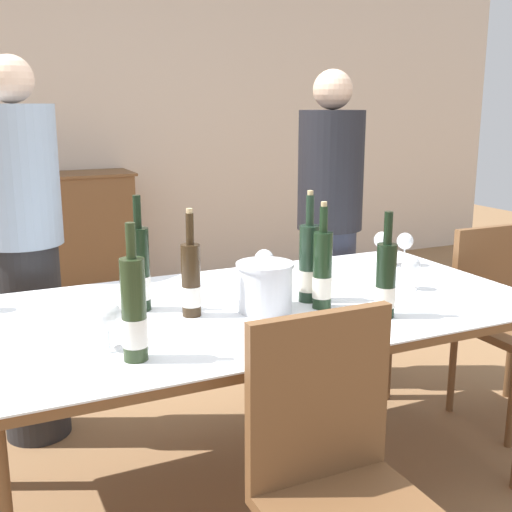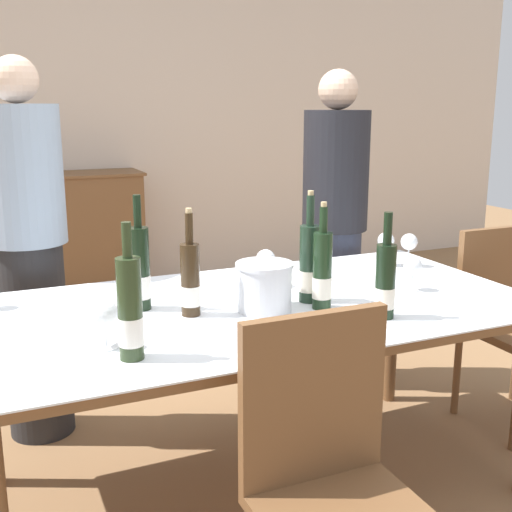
# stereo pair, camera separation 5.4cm
# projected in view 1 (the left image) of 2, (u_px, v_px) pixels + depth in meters

# --- Properties ---
(ground_plane) EXTENTS (12.00, 12.00, 0.00)m
(ground_plane) POSITION_uv_depth(u_px,v_px,m) (256.00, 487.00, 2.49)
(ground_plane) COLOR olive
(back_wall) EXTENTS (8.00, 0.10, 2.80)m
(back_wall) POSITION_uv_depth(u_px,v_px,m) (83.00, 111.00, 4.95)
(back_wall) COLOR beige
(back_wall) RESTS_ON ground_plane
(sideboard_cabinet) EXTENTS (1.53, 0.46, 0.95)m
(sideboard_cabinet) POSITION_uv_depth(u_px,v_px,m) (30.00, 240.00, 4.71)
(sideboard_cabinet) COLOR brown
(sideboard_cabinet) RESTS_ON ground_plane
(dining_table) EXTENTS (2.03, 1.06, 0.74)m
(dining_table) POSITION_uv_depth(u_px,v_px,m) (256.00, 320.00, 2.33)
(dining_table) COLOR brown
(dining_table) RESTS_ON ground_plane
(ice_bucket) EXTENTS (0.20, 0.20, 0.17)m
(ice_bucket) POSITION_uv_depth(u_px,v_px,m) (264.00, 285.00, 2.23)
(ice_bucket) COLOR silver
(ice_bucket) RESTS_ON dining_table
(wine_bottle_0) EXTENTS (0.07, 0.07, 0.38)m
(wine_bottle_0) POSITION_uv_depth(u_px,v_px,m) (322.00, 272.00, 2.25)
(wine_bottle_0) COLOR black
(wine_bottle_0) RESTS_ON dining_table
(wine_bottle_1) EXTENTS (0.07, 0.07, 0.36)m
(wine_bottle_1) POSITION_uv_depth(u_px,v_px,m) (386.00, 281.00, 2.16)
(wine_bottle_1) COLOR black
(wine_bottle_1) RESTS_ON dining_table
(wine_bottle_2) EXTENTS (0.07, 0.07, 0.37)m
(wine_bottle_2) POSITION_uv_depth(u_px,v_px,m) (191.00, 281.00, 2.17)
(wine_bottle_2) COLOR #332314
(wine_bottle_2) RESTS_ON dining_table
(wine_bottle_3) EXTENTS (0.07, 0.07, 0.41)m
(wine_bottle_3) POSITION_uv_depth(u_px,v_px,m) (309.00, 265.00, 2.33)
(wine_bottle_3) COLOR #1E3323
(wine_bottle_3) RESTS_ON dining_table
(wine_bottle_4) EXTENTS (0.07, 0.07, 0.39)m
(wine_bottle_4) POSITION_uv_depth(u_px,v_px,m) (134.00, 312.00, 1.78)
(wine_bottle_4) COLOR #28381E
(wine_bottle_4) RESTS_ON dining_table
(wine_bottle_5) EXTENTS (0.07, 0.07, 0.41)m
(wine_bottle_5) POSITION_uv_depth(u_px,v_px,m) (140.00, 271.00, 2.22)
(wine_bottle_5) COLOR black
(wine_bottle_5) RESTS_ON dining_table
(wine_glass_0) EXTENTS (0.08, 0.08, 0.15)m
(wine_glass_0) POSITION_uv_depth(u_px,v_px,m) (264.00, 260.00, 2.52)
(wine_glass_0) COLOR white
(wine_glass_0) RESTS_ON dining_table
(wine_glass_2) EXTENTS (0.07, 0.07, 0.13)m
(wine_glass_2) POSITION_uv_depth(u_px,v_px,m) (411.00, 266.00, 2.49)
(wine_glass_2) COLOR white
(wine_glass_2) RESTS_ON dining_table
(wine_glass_3) EXTENTS (0.07, 0.07, 0.15)m
(wine_glass_3) POSITION_uv_depth(u_px,v_px,m) (382.00, 241.00, 2.86)
(wine_glass_3) COLOR white
(wine_glass_3) RESTS_ON dining_table
(wine_glass_4) EXTENTS (0.07, 0.07, 0.15)m
(wine_glass_4) POSITION_uv_depth(u_px,v_px,m) (405.00, 242.00, 2.85)
(wine_glass_4) COLOR white
(wine_glass_4) RESTS_ON dining_table
(wine_glass_5) EXTENTS (0.09, 0.09, 0.15)m
(wine_glass_5) POSITION_uv_depth(u_px,v_px,m) (107.00, 317.00, 1.87)
(wine_glass_5) COLOR white
(wine_glass_5) RESTS_ON dining_table
(chair_near_front) EXTENTS (0.42, 0.42, 0.92)m
(chair_near_front) POSITION_uv_depth(u_px,v_px,m) (338.00, 471.00, 1.65)
(chair_near_front) COLOR brown
(chair_near_front) RESTS_ON ground_plane
(chair_right_end) EXTENTS (0.42, 0.42, 0.89)m
(chair_right_end) POSITION_uv_depth(u_px,v_px,m) (503.00, 309.00, 2.98)
(chair_right_end) COLOR brown
(chair_right_end) RESTS_ON ground_plane
(person_host) EXTENTS (0.33, 0.33, 1.64)m
(person_host) POSITION_uv_depth(u_px,v_px,m) (25.00, 256.00, 2.71)
(person_host) COLOR #262628
(person_host) RESTS_ON ground_plane
(person_guest_left) EXTENTS (0.33, 0.33, 1.61)m
(person_guest_left) POSITION_uv_depth(u_px,v_px,m) (329.00, 232.00, 3.29)
(person_guest_left) COLOR #383F56
(person_guest_left) RESTS_ON ground_plane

